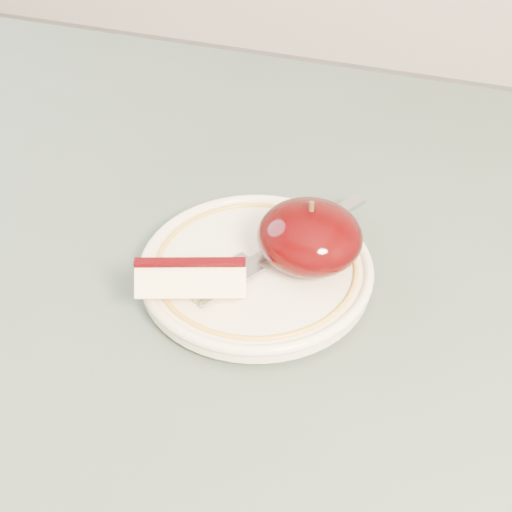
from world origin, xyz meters
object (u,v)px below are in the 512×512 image
(apple_half, at_px, (310,237))
(fork, at_px, (278,247))
(table, at_px, (163,372))
(plate, at_px, (256,269))

(apple_half, bearing_deg, fork, 171.32)
(fork, bearing_deg, table, 159.92)
(plate, height_order, apple_half, apple_half)
(table, xyz_separation_m, fork, (0.08, 0.07, 0.11))
(table, height_order, apple_half, apple_half)
(plate, distance_m, apple_half, 0.05)
(plate, distance_m, fork, 0.03)
(apple_half, bearing_deg, plate, -155.53)
(apple_half, xyz_separation_m, fork, (-0.03, 0.00, -0.02))
(table, relative_size, apple_half, 10.68)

